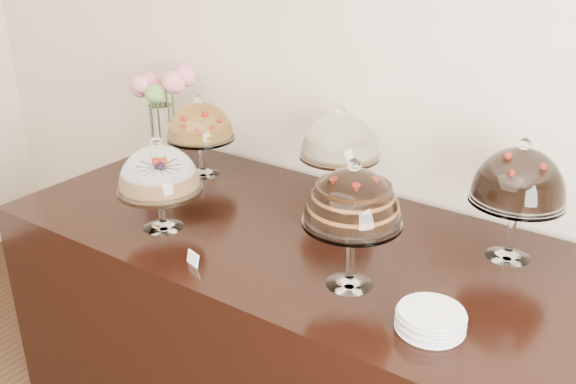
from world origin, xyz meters
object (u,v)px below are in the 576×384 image
Objects in this scene: cake_stand_sugar_sponge at (159,173)px; cake_stand_choco_layer at (353,201)px; display_counter at (295,335)px; cake_stand_cheesecake at (340,140)px; cake_stand_dark_choco at (519,180)px; cake_stand_fruit_tart at (200,124)px; flower_vase at (163,98)px; plate_stack at (431,320)px.

cake_stand_sugar_sponge is 0.84× the size of cake_stand_choco_layer.
display_counter is 5.49× the size of cake_stand_cheesecake.
cake_stand_dark_choco is 1.35m from cake_stand_fruit_tart.
flower_vase is (-0.98, 0.34, 0.72)m from display_counter.
cake_stand_sugar_sponge is at bearing -155.53° from cake_stand_dark_choco.
cake_stand_cheesecake is 2.11× the size of plate_stack.
cake_stand_fruit_tart reaches higher than cake_stand_sugar_sponge.
plate_stack is (1.62, -0.61, -0.24)m from flower_vase.
cake_stand_fruit_tart is at bearing -172.89° from cake_stand_cheesecake.
flower_vase reaches higher than display_counter.
display_counter is 5.13× the size of flower_vase.
cake_stand_cheesecake is 0.97m from flower_vase.
display_counter is 6.27× the size of cake_stand_sugar_sponge.
display_counter is at bearing -18.87° from flower_vase.
cake_stand_cheesecake reaches higher than cake_stand_fruit_tart.
cake_stand_choco_layer reaches higher than display_counter.
cake_stand_sugar_sponge is 0.70m from cake_stand_cheesecake.
flower_vase is at bearing 133.79° from cake_stand_sugar_sponge.
flower_vase is at bearing 161.13° from display_counter.
cake_stand_choco_layer is 0.98× the size of flower_vase.
flower_vase reaches higher than cake_stand_sugar_sponge.
cake_stand_choco_layer is (0.76, 0.05, 0.07)m from cake_stand_sugar_sponge.
cake_stand_dark_choco reaches higher than display_counter.
cake_stand_dark_choco reaches higher than cake_stand_sugar_sponge.
cake_stand_dark_choco is 2.22× the size of plate_stack.
cake_stand_choco_layer reaches higher than cake_stand_sugar_sponge.
cake_stand_choco_layer is at bearing -127.48° from cake_stand_dark_choco.
cake_stand_fruit_tart is 1.41m from plate_stack.
cake_stand_choco_layer is 0.40m from plate_stack.
cake_stand_sugar_sponge is 0.82× the size of flower_vase.
cake_stand_sugar_sponge is at bearing -176.40° from cake_stand_choco_layer.
cake_stand_sugar_sponge is at bearing -150.83° from display_counter.
cake_stand_sugar_sponge reaches higher than display_counter.
cake_stand_dark_choco is at bearing 24.47° from cake_stand_sugar_sponge.
plate_stack is (1.30, -0.51, -0.20)m from cake_stand_fruit_tart.
cake_stand_sugar_sponge is at bearing 178.24° from plate_stack.
cake_stand_choco_layer is (0.33, -0.19, 0.73)m from display_counter.
flower_vase is at bearing 177.66° from cake_stand_dark_choco.
cake_stand_dark_choco is (0.69, 0.27, 0.73)m from display_counter.
display_counter is 0.98m from cake_stand_fruit_tart.
flower_vase reaches higher than cake_stand_choco_layer.
cake_stand_choco_layer reaches higher than plate_stack.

